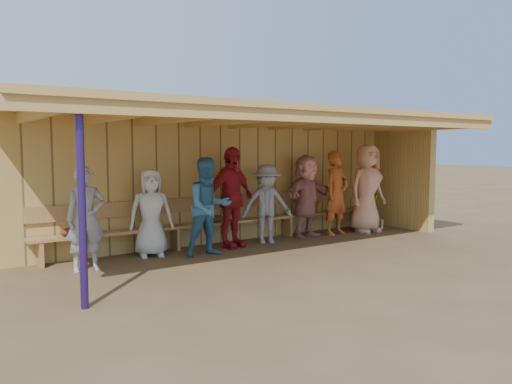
% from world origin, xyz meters
% --- Properties ---
extents(ground, '(90.00, 90.00, 0.00)m').
position_xyz_m(ground, '(0.00, 0.00, 0.00)').
color(ground, brown).
rests_on(ground, ground).
extents(player_a, '(0.60, 0.41, 1.59)m').
position_xyz_m(player_a, '(-3.07, 0.39, 0.80)').
color(player_a, gray).
rests_on(player_a, ground).
extents(player_b, '(0.83, 0.65, 1.51)m').
position_xyz_m(player_b, '(-1.86, 0.80, 0.75)').
color(player_b, silver).
rests_on(player_b, ground).
extents(player_c, '(0.87, 0.71, 1.70)m').
position_xyz_m(player_c, '(-1.02, 0.30, 0.85)').
color(player_c, teal).
rests_on(player_c, ground).
extents(player_d, '(1.18, 0.74, 1.88)m').
position_xyz_m(player_d, '(-0.32, 0.70, 0.94)').
color(player_d, '#A91B23').
rests_on(player_d, ground).
extents(player_e, '(1.14, 0.93, 1.54)m').
position_xyz_m(player_e, '(0.49, 0.69, 0.77)').
color(player_e, gray).
rests_on(player_e, ground).
extents(player_f, '(1.68, 0.90, 1.72)m').
position_xyz_m(player_f, '(1.57, 0.77, 0.86)').
color(player_f, tan).
rests_on(player_f, ground).
extents(player_g, '(0.72, 0.53, 1.79)m').
position_xyz_m(player_g, '(2.26, 0.60, 0.89)').
color(player_g, '#B14C1C').
rests_on(player_g, ground).
extents(player_h, '(0.97, 0.64, 1.94)m').
position_xyz_m(player_h, '(3.07, 0.50, 0.97)').
color(player_h, '#E19C7E').
rests_on(player_h, ground).
extents(dugout_structure, '(8.80, 3.20, 2.50)m').
position_xyz_m(dugout_structure, '(0.39, 0.69, 1.69)').
color(dugout_structure, tan).
rests_on(dugout_structure, ground).
extents(bench, '(7.60, 0.34, 0.93)m').
position_xyz_m(bench, '(0.00, 1.12, 0.53)').
color(bench, '#B5834D').
rests_on(bench, ground).
extents(dugout_equipment, '(7.00, 0.62, 0.80)m').
position_xyz_m(dugout_equipment, '(-0.53, 0.99, 0.49)').
color(dugout_equipment, yellow).
rests_on(dugout_equipment, ground).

